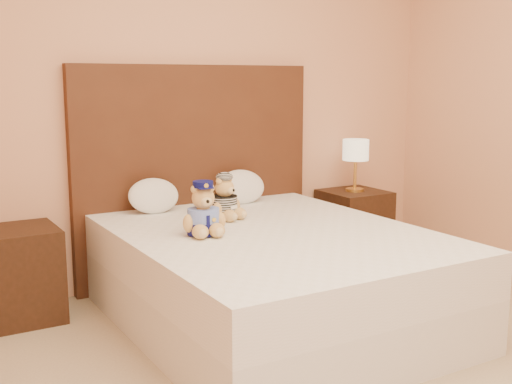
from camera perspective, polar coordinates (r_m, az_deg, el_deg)
bed at (r=3.73m, az=1.43°, el=-7.59°), size 1.60×2.00×0.55m
headboard at (r=4.50m, az=-5.36°, el=1.61°), size 1.75×0.08×1.50m
nightstand_left at (r=4.03m, az=-20.32°, el=-6.89°), size 0.45×0.45×0.55m
nightstand_right at (r=5.07m, az=8.68°, el=-2.97°), size 0.45×0.45×0.55m
lamp at (r=4.97m, az=8.85°, el=3.48°), size 0.20×0.20×0.40m
teddy_police at (r=3.55m, az=-4.71°, el=-1.47°), size 0.29×0.28×0.30m
teddy_prisoner at (r=3.95m, az=-2.81°, el=-0.50°), size 0.31×0.30×0.27m
pillow_left at (r=4.20m, az=-9.09°, el=-0.18°), size 0.34×0.22×0.24m
pillow_right at (r=4.47m, az=-1.29°, el=0.62°), size 0.35×0.23×0.25m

